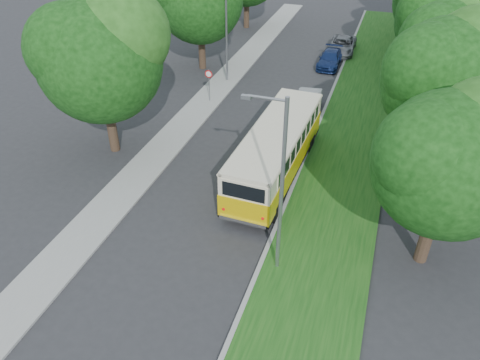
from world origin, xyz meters
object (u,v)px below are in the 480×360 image
(vintage_bus, at_px, (276,152))
(car_blue, at_px, (330,59))
(car_silver, at_px, (295,137))
(lamppost_near, at_px, (280,185))
(lamppost_far, at_px, (225,29))
(car_white, at_px, (308,105))
(car_grey, at_px, (342,45))

(vintage_bus, bearing_deg, car_blue, 92.06)
(car_silver, distance_m, car_blue, 14.04)
(lamppost_near, height_order, lamppost_far, lamppost_near)
(lamppost_far, xyz_separation_m, car_blue, (7.19, 5.83, -3.50))
(car_silver, relative_size, car_white, 0.85)
(vintage_bus, xyz_separation_m, car_silver, (0.33, 3.43, -0.88))
(lamppost_near, xyz_separation_m, car_white, (-1.64, 14.78, -3.63))
(lamppost_far, bearing_deg, car_white, -27.09)
(lamppost_far, height_order, car_silver, lamppost_far)
(vintage_bus, xyz_separation_m, car_white, (0.18, 7.93, -0.79))
(car_grey, bearing_deg, car_white, -93.35)
(car_white, bearing_deg, lamppost_near, -89.51)
(car_silver, bearing_deg, lamppost_near, -65.15)
(car_silver, height_order, car_grey, car_grey)
(car_blue, relative_size, car_grey, 0.89)
(car_silver, height_order, car_blue, car_silver)
(vintage_bus, height_order, car_white, vintage_bus)
(car_white, bearing_deg, car_silver, -93.94)
(car_white, height_order, car_blue, car_white)
(lamppost_near, height_order, car_white, lamppost_near)
(car_silver, relative_size, car_blue, 0.89)
(lamppost_near, relative_size, lamppost_far, 1.07)
(lamppost_far, height_order, car_grey, lamppost_far)
(lamppost_near, xyz_separation_m, car_grey, (-1.21, 27.97, -3.70))
(lamppost_far, relative_size, car_silver, 1.98)
(lamppost_far, relative_size, vintage_bus, 0.73)
(lamppost_far, distance_m, car_white, 8.84)
(car_blue, bearing_deg, lamppost_far, -141.09)
(car_silver, relative_size, car_grey, 0.79)
(car_silver, bearing_deg, vintage_bus, -78.93)
(vintage_bus, distance_m, car_silver, 3.56)
(car_blue, height_order, car_grey, car_grey)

